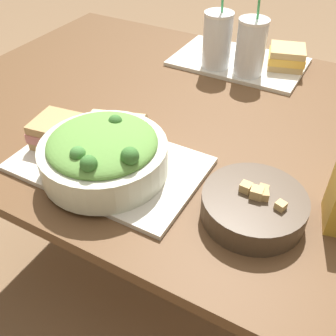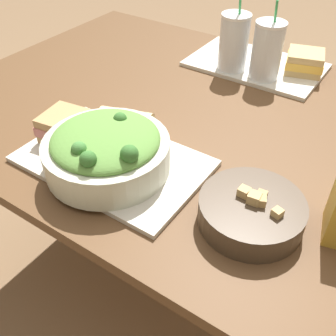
{
  "view_description": "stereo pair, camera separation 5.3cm",
  "coord_description": "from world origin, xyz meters",
  "px_view_note": "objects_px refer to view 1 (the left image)",
  "views": [
    {
      "loc": [
        0.39,
        -0.84,
        1.36
      ],
      "look_at": [
        0.09,
        -0.3,
        0.84
      ],
      "focal_mm": 42.0,
      "sensor_mm": 36.0,
      "label": 1
    },
    {
      "loc": [
        0.43,
        -0.81,
        1.36
      ],
      "look_at": [
        0.09,
        -0.3,
        0.84
      ],
      "focal_mm": 42.0,
      "sensor_mm": 36.0,
      "label": 2
    }
  ],
  "objects_px": {
    "sandwich_near": "(59,132)",
    "salad_bowl": "(104,153)",
    "baguette_near": "(120,125)",
    "sandwich_far": "(287,57)",
    "soup_bowl": "(254,206)",
    "drink_cup_red": "(250,49)",
    "drink_cup_dark": "(217,42)"
  },
  "relations": [
    {
      "from": "sandwich_near",
      "to": "salad_bowl",
      "type": "bearing_deg",
      "value": -19.92
    },
    {
      "from": "baguette_near",
      "to": "sandwich_far",
      "type": "relative_size",
      "value": 1.06
    },
    {
      "from": "soup_bowl",
      "to": "sandwich_far",
      "type": "height_order",
      "value": "sandwich_far"
    },
    {
      "from": "salad_bowl",
      "to": "sandwich_far",
      "type": "relative_size",
      "value": 2.02
    },
    {
      "from": "baguette_near",
      "to": "drink_cup_red",
      "type": "relative_size",
      "value": 0.62
    },
    {
      "from": "drink_cup_red",
      "to": "sandwich_near",
      "type": "bearing_deg",
      "value": -115.15
    },
    {
      "from": "salad_bowl",
      "to": "soup_bowl",
      "type": "height_order",
      "value": "salad_bowl"
    },
    {
      "from": "soup_bowl",
      "to": "drink_cup_dark",
      "type": "height_order",
      "value": "drink_cup_dark"
    },
    {
      "from": "sandwich_far",
      "to": "soup_bowl",
      "type": "bearing_deg",
      "value": -95.34
    },
    {
      "from": "drink_cup_dark",
      "to": "drink_cup_red",
      "type": "relative_size",
      "value": 1.01
    },
    {
      "from": "baguette_near",
      "to": "salad_bowl",
      "type": "bearing_deg",
      "value": -178.27
    },
    {
      "from": "salad_bowl",
      "to": "drink_cup_red",
      "type": "height_order",
      "value": "drink_cup_red"
    },
    {
      "from": "soup_bowl",
      "to": "drink_cup_dark",
      "type": "distance_m",
      "value": 0.65
    },
    {
      "from": "salad_bowl",
      "to": "drink_cup_dark",
      "type": "bearing_deg",
      "value": 89.98
    },
    {
      "from": "baguette_near",
      "to": "drink_cup_dark",
      "type": "relative_size",
      "value": 0.62
    },
    {
      "from": "salad_bowl",
      "to": "sandwich_far",
      "type": "height_order",
      "value": "salad_bowl"
    },
    {
      "from": "sandwich_near",
      "to": "sandwich_far",
      "type": "xyz_separation_m",
      "value": [
        0.35,
        0.67,
        0.0
      ]
    },
    {
      "from": "salad_bowl",
      "to": "drink_cup_red",
      "type": "relative_size",
      "value": 1.19
    },
    {
      "from": "baguette_near",
      "to": "drink_cup_red",
      "type": "bearing_deg",
      "value": -36.65
    },
    {
      "from": "drink_cup_dark",
      "to": "drink_cup_red",
      "type": "xyz_separation_m",
      "value": [
        0.11,
        0.0,
        -0.0
      ]
    },
    {
      "from": "sandwich_near",
      "to": "drink_cup_red",
      "type": "height_order",
      "value": "drink_cup_red"
    },
    {
      "from": "soup_bowl",
      "to": "baguette_near",
      "type": "bearing_deg",
      "value": 166.82
    },
    {
      "from": "sandwich_far",
      "to": "drink_cup_red",
      "type": "bearing_deg",
      "value": -146.06
    },
    {
      "from": "baguette_near",
      "to": "drink_cup_dark",
      "type": "xyz_separation_m",
      "value": [
        0.05,
        0.47,
        0.05
      ]
    },
    {
      "from": "sandwich_near",
      "to": "sandwich_far",
      "type": "relative_size",
      "value": 0.94
    },
    {
      "from": "sandwich_far",
      "to": "baguette_near",
      "type": "bearing_deg",
      "value": -129.07
    },
    {
      "from": "salad_bowl",
      "to": "soup_bowl",
      "type": "distance_m",
      "value": 0.33
    },
    {
      "from": "baguette_near",
      "to": "drink_cup_red",
      "type": "xyz_separation_m",
      "value": [
        0.16,
        0.47,
        0.05
      ]
    },
    {
      "from": "soup_bowl",
      "to": "drink_cup_red",
      "type": "bearing_deg",
      "value": 111.18
    },
    {
      "from": "soup_bowl",
      "to": "sandwich_near",
      "type": "bearing_deg",
      "value": -179.41
    },
    {
      "from": "drink_cup_red",
      "to": "soup_bowl",
      "type": "bearing_deg",
      "value": -68.82
    },
    {
      "from": "soup_bowl",
      "to": "drink_cup_red",
      "type": "relative_size",
      "value": 0.88
    }
  ]
}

